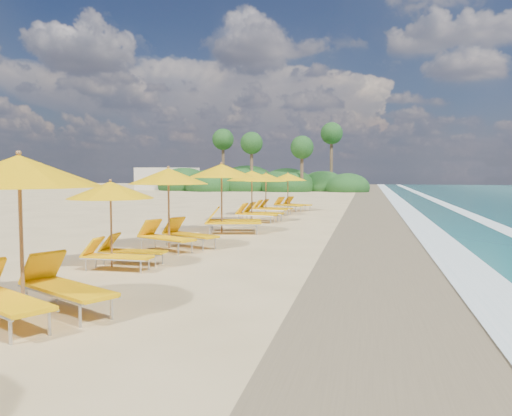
# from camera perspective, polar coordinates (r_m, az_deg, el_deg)

# --- Properties ---
(ground) EXTENTS (160.00, 160.00, 0.00)m
(ground) POSITION_cam_1_polar(r_m,az_deg,el_deg) (15.51, 0.00, -4.43)
(ground) COLOR #D8BA7F
(ground) RESTS_ON ground
(wet_sand) EXTENTS (4.00, 160.00, 0.01)m
(wet_sand) POSITION_cam_1_polar(r_m,az_deg,el_deg) (15.18, 14.98, -4.73)
(wet_sand) COLOR olive
(wet_sand) RESTS_ON ground
(surf_foam) EXTENTS (4.00, 160.00, 0.01)m
(surf_foam) POSITION_cam_1_polar(r_m,az_deg,el_deg) (15.55, 24.99, -4.68)
(surf_foam) COLOR white
(surf_foam) RESTS_ON ground
(station_2) EXTENTS (3.48, 3.48, 2.61)m
(station_2) POSITION_cam_1_polar(r_m,az_deg,el_deg) (8.75, -23.88, -1.66)
(station_2) COLOR olive
(station_2) RESTS_ON ground
(station_3) EXTENTS (2.26, 2.08, 2.10)m
(station_3) POSITION_cam_1_polar(r_m,az_deg,el_deg) (12.71, -15.00, -1.08)
(station_3) COLOR olive
(station_3) RESTS_ON ground
(station_4) EXTENTS (3.24, 3.24, 2.45)m
(station_4) POSITION_cam_1_polar(r_m,az_deg,el_deg) (15.44, -9.11, 0.61)
(station_4) COLOR olive
(station_4) RESTS_ON ground
(station_5) EXTENTS (3.23, 3.11, 2.64)m
(station_5) POSITION_cam_1_polar(r_m,az_deg,el_deg) (19.34, -3.19, 1.64)
(station_5) COLOR olive
(station_5) RESTS_ON ground
(station_6) EXTENTS (2.84, 2.71, 2.39)m
(station_6) POSITION_cam_1_polar(r_m,az_deg,el_deg) (23.60, -0.04, 1.73)
(station_6) COLOR olive
(station_6) RESTS_ON ground
(station_7) EXTENTS (2.72, 2.59, 2.27)m
(station_7) POSITION_cam_1_polar(r_m,az_deg,el_deg) (27.06, 1.44, 1.88)
(station_7) COLOR olive
(station_7) RESTS_ON ground
(station_8) EXTENTS (3.03, 3.03, 2.25)m
(station_8) POSITION_cam_1_polar(r_m,az_deg,el_deg) (30.33, 3.78, 2.08)
(station_8) COLOR olive
(station_8) RESTS_ON ground
(treeline) EXTENTS (25.80, 8.80, 9.74)m
(treeline) POSITION_cam_1_polar(r_m,az_deg,el_deg) (61.94, -0.12, 2.82)
(treeline) COLOR #163D14
(treeline) RESTS_ON ground
(beach_building) EXTENTS (7.00, 5.00, 2.80)m
(beach_building) POSITION_cam_1_polar(r_m,az_deg,el_deg) (67.86, -9.69, 3.21)
(beach_building) COLOR beige
(beach_building) RESTS_ON ground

